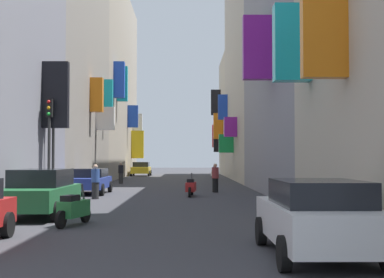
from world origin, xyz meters
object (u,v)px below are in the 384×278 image
Objects in this scene: parked_car_white at (317,216)px; scooter_green at (74,209)px; scooter_red at (191,187)px; traffic_light_far_corner at (49,132)px; parked_car_blue at (90,180)px; pedestrian_crossing at (121,173)px; traffic_light_near_corner at (53,135)px; parked_car_green at (40,192)px; parked_car_yellow at (141,169)px; pedestrian_near_left at (215,178)px; scooter_white at (214,173)px; pedestrian_near_right at (95,182)px.

parked_car_white is 2.19× the size of scooter_green.
parked_car_white is at bearing -81.94° from scooter_red.
traffic_light_far_corner is (-5.89, -3.94, 2.47)m from scooter_red.
pedestrian_crossing is at bearing 88.83° from parked_car_blue.
pedestrian_crossing is at bearing 86.84° from traffic_light_near_corner.
parked_car_green reaches higher than scooter_red.
pedestrian_near_left is at bearing -76.59° from parked_car_yellow.
pedestrian_near_left reaches higher than parked_car_white.
scooter_white is at bearing 84.16° from scooter_red.
parked_car_blue is 22.27m from scooter_white.
parked_car_blue is 2.16× the size of scooter_red.
parked_car_yellow is at bearing 88.43° from traffic_light_far_corner.
parked_car_white is 15.67m from pedestrian_near_right.
parked_car_green is 1.08× the size of parked_car_white.
scooter_green is 8.03m from traffic_light_far_corner.
pedestrian_crossing is 0.99× the size of pedestrian_near_left.
parked_car_green is at bearing -88.07° from parked_car_blue.
traffic_light_far_corner is at bearing -91.57° from parked_car_yellow.
parked_car_blue is 3.62m from pedestrian_near_right.
parked_car_yellow is (-0.07, 38.30, -0.02)m from parked_car_green.
parked_car_green is 10.63m from parked_car_blue.
pedestrian_crossing reaches higher than parked_car_white.
parked_car_white is 18.90m from pedestrian_near_left.
scooter_red is 22.92m from scooter_white.
parked_car_white is 16.01m from scooter_red.
scooter_white is at bearing 89.87° from parked_car_white.
pedestrian_crossing is at bearing -126.94° from scooter_white.
parked_car_blue is at bearing -169.94° from pedestrian_near_left.
parked_car_green is at bearing -102.90° from scooter_white.
parked_car_yellow is at bearing 89.80° from pedestrian_crossing.
pedestrian_near_left is at bearing 62.08° from parked_car_green.
parked_car_yellow is at bearing 92.31° from scooter_green.
scooter_green is 9.55m from pedestrian_near_right.
pedestrian_near_right is at bearing 114.94° from parked_car_white.
traffic_light_far_corner reaches higher than pedestrian_near_right.
traffic_light_near_corner is (-5.92, -3.14, 2.40)m from scooter_red.
parked_car_white reaches higher than scooter_white.
pedestrian_crossing is at bearing 122.59° from pedestrian_near_left.
scooter_red is 1.04× the size of scooter_green.
scooter_white is (7.30, -6.74, -0.30)m from parked_car_yellow.
scooter_white is 34.40m from scooter_green.
parked_car_yellow is 40.71m from scooter_green.
parked_car_green is at bearing -117.92° from pedestrian_near_left.
traffic_light_far_corner is at bearing -87.85° from traffic_light_near_corner.
scooter_white is 25.35m from pedestrian_near_right.
pedestrian_near_left is (6.32, -26.51, 0.01)m from parked_car_yellow.
parked_car_green reaches higher than scooter_green.
parked_car_white reaches higher than scooter_green.
scooter_white is 19.79m from pedestrian_near_left.
pedestrian_near_left is at bearing 40.33° from traffic_light_near_corner.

